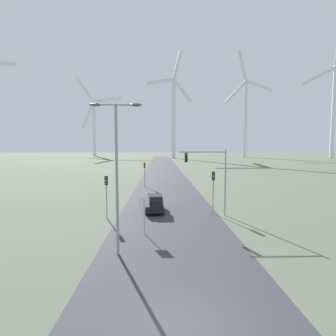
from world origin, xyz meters
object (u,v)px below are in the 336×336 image
Objects in this scene: traffic_light_post_near_right at (213,183)px; wind_turbine_right at (245,111)px; streetlamp at (117,161)px; car_approaching at (155,203)px; traffic_light_post_mid_left at (145,169)px; stop_sign_near at (144,208)px; traffic_light_post_near_left at (106,187)px; wind_turbine_left at (94,122)px; traffic_light_mast_overhead at (210,169)px; wind_turbine_far_right at (334,104)px; wind_turbine_center at (174,110)px.

traffic_light_post_near_right is 0.07× the size of wind_turbine_right.
traffic_light_post_near_right is at bearing 50.60° from streetlamp.
traffic_light_post_mid_left is at bearing 96.89° from car_approaching.
wind_turbine_right is at bearing 70.88° from traffic_light_post_near_right.
traffic_light_post_near_left is at bearing 129.90° from stop_sign_near.
stop_sign_near is 0.05× the size of wind_turbine_left.
traffic_light_post_mid_left reaches higher than traffic_light_post_near_left.
traffic_light_post_mid_left is at bearing 111.77° from traffic_light_mast_overhead.
stop_sign_near is 0.71× the size of traffic_light_post_mid_left.
stop_sign_near is at bearing -86.70° from traffic_light_post_mid_left.
wind_turbine_left reaches higher than car_approaching.
wind_turbine_left is at bearing 107.80° from traffic_light_post_near_right.
traffic_light_post_near_right is 0.06× the size of wind_turbine_far_right.
wind_turbine_far_right is (96.86, 127.02, 27.20)m from traffic_light_mast_overhead.
stop_sign_near is 0.45× the size of traffic_light_mast_overhead.
wind_turbine_right is at bearing 69.28° from streetlamp.
traffic_light_mast_overhead is 0.10× the size of wind_turbine_right.
wind_turbine_right reaches higher than car_approaching.
wind_turbine_left is 103.36m from wind_turbine_right.
traffic_light_post_mid_left reaches higher than stop_sign_near.
stop_sign_near is at bearing -127.91° from wind_turbine_far_right.
traffic_light_mast_overhead is 0.11× the size of wind_turbine_center.
wind_turbine_center is (8.38, 124.84, 26.58)m from car_approaching.
traffic_light_post_near_left is (-2.43, 8.53, -3.01)m from streetlamp.
wind_turbine_left is (-44.21, 144.61, 21.51)m from traffic_light_post_mid_left.
wind_turbine_center is at bearing 86.16° from car_approaching.
traffic_light_post_mid_left is 152.74m from wind_turbine_left.
streetlamp is 12.17m from car_approaching.
streetlamp is 0.17× the size of wind_turbine_left.
wind_turbine_right is (58.70, 140.19, 26.10)m from traffic_light_post_near_left.
traffic_light_post_near_left is 10.23m from traffic_light_mast_overhead.
wind_turbine_center is (12.96, 127.14, 24.48)m from traffic_light_post_near_left.
car_approaching is 170.06m from wind_turbine_left.
wind_turbine_right reaches higher than traffic_light_post_near_right.
streetlamp is at bearing -75.66° from wind_turbine_left.
wind_turbine_left is (-41.72, 164.22, 21.53)m from traffic_light_post_near_left.
wind_turbine_left is at bearing 104.25° from traffic_light_post_near_left.
traffic_light_post_near_right is (8.14, 9.91, -2.85)m from streetlamp.
wind_turbine_far_right reaches higher than wind_turbine_right.
traffic_light_post_near_left is at bearing -75.75° from wind_turbine_left.
stop_sign_near is (1.46, 3.87, -3.96)m from streetlamp.
traffic_light_post_mid_left is 1.01× the size of car_approaching.
stop_sign_near is at bearing -93.94° from wind_turbine_center.
traffic_light_post_near_right is (6.67, 6.03, 1.11)m from stop_sign_near.
traffic_light_post_near_right is at bearing -109.12° from wind_turbine_right.
wind_turbine_far_right is at bearing -14.57° from wind_turbine_right.
car_approaching is at bearing -74.04° from wind_turbine_left.
traffic_light_post_near_left is 170.80m from wind_turbine_left.
traffic_light_post_near_right is at bearing 42.10° from stop_sign_near.
car_approaching is 0.06× the size of wind_turbine_right.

